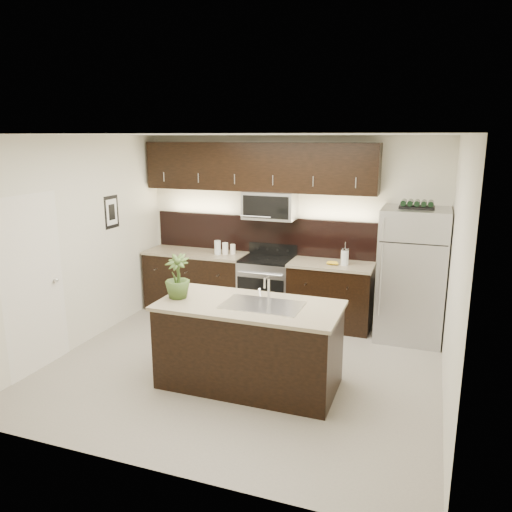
# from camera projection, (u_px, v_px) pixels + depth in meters

# --- Properties ---
(ground) EXTENTS (4.50, 4.50, 0.00)m
(ground) POSITION_uv_depth(u_px,v_px,m) (242.00, 367.00, 5.94)
(ground) COLOR gray
(ground) RESTS_ON ground
(room_walls) EXTENTS (4.52, 4.02, 2.71)m
(room_walls) POSITION_uv_depth(u_px,v_px,m) (230.00, 227.00, 5.55)
(room_walls) COLOR silver
(room_walls) RESTS_ON ground
(counter_run) EXTENTS (3.51, 0.65, 0.94)m
(counter_run) POSITION_uv_depth(u_px,v_px,m) (254.00, 287.00, 7.53)
(counter_run) COLOR black
(counter_run) RESTS_ON ground
(upper_fixtures) EXTENTS (3.49, 0.40, 1.66)m
(upper_fixtures) POSITION_uv_depth(u_px,v_px,m) (259.00, 175.00, 7.26)
(upper_fixtures) COLOR black
(upper_fixtures) RESTS_ON counter_run
(island) EXTENTS (1.96, 0.96, 0.94)m
(island) POSITION_uv_depth(u_px,v_px,m) (249.00, 344.00, 5.43)
(island) COLOR black
(island) RESTS_ON ground
(sink_faucet) EXTENTS (0.84, 0.50, 0.28)m
(sink_faucet) POSITION_uv_depth(u_px,v_px,m) (263.00, 304.00, 5.28)
(sink_faucet) COLOR silver
(sink_faucet) RESTS_ON island
(refrigerator) EXTENTS (0.86, 0.77, 1.78)m
(refrigerator) POSITION_uv_depth(u_px,v_px,m) (412.00, 275.00, 6.63)
(refrigerator) COLOR #B2B2B7
(refrigerator) RESTS_ON ground
(wine_rack) EXTENTS (0.44, 0.27, 0.10)m
(wine_rack) POSITION_uv_depth(u_px,v_px,m) (417.00, 205.00, 6.41)
(wine_rack) COLOR black
(wine_rack) RESTS_ON refrigerator
(plant) EXTENTS (0.28, 0.28, 0.49)m
(plant) POSITION_uv_depth(u_px,v_px,m) (177.00, 276.00, 5.47)
(plant) COLOR #375020
(plant) RESTS_ON island
(canisters) EXTENTS (0.30, 0.18, 0.21)m
(canisters) POSITION_uv_depth(u_px,v_px,m) (223.00, 248.00, 7.54)
(canisters) COLOR silver
(canisters) RESTS_ON counter_run
(french_press) EXTENTS (0.11, 0.11, 0.32)m
(french_press) POSITION_uv_depth(u_px,v_px,m) (345.00, 257.00, 6.90)
(french_press) COLOR silver
(french_press) RESTS_ON counter_run
(bananas) EXTENTS (0.18, 0.14, 0.05)m
(bananas) POSITION_uv_depth(u_px,v_px,m) (330.00, 262.00, 6.96)
(bananas) COLOR gold
(bananas) RESTS_ON counter_run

